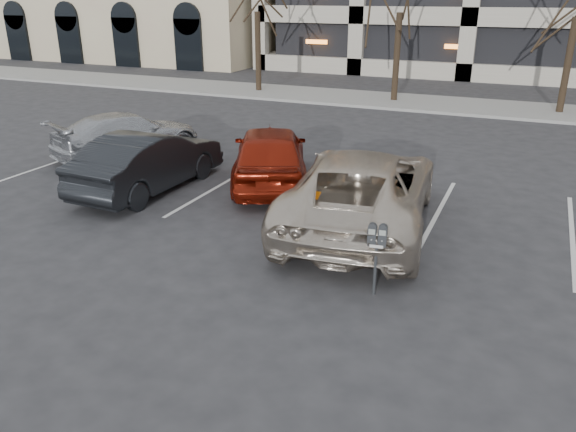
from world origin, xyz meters
TOP-DOWN VIEW (x-y plane):
  - ground at (0.00, 0.00)m, footprint 140.00×140.00m
  - sidewalk at (0.00, 16.00)m, footprint 80.00×4.00m
  - stall_lines at (-1.40, 2.30)m, footprint 16.90×5.20m
  - parking_meter at (1.08, -1.71)m, footprint 0.33×0.17m
  - suv_silver at (-0.03, 1.10)m, footprint 3.58×6.36m
  - car_red at (-3.06, 2.91)m, footprint 3.64×5.02m
  - car_dark at (-5.67, 1.23)m, footprint 1.69×4.60m
  - car_silver at (-8.29, 3.64)m, footprint 3.50×4.96m

SIDE VIEW (x-z plane):
  - ground at x=0.00m, z-range 0.00..0.00m
  - stall_lines at x=-1.40m, z-range 0.00..0.01m
  - sidewalk at x=0.00m, z-range 0.00..0.12m
  - car_silver at x=-8.29m, z-range 0.00..1.33m
  - car_dark at x=-5.67m, z-range 0.00..1.51m
  - car_red at x=-3.06m, z-range 0.00..1.59m
  - suv_silver at x=-0.03m, z-range 0.00..1.68m
  - parking_meter at x=1.08m, z-range 0.33..1.58m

